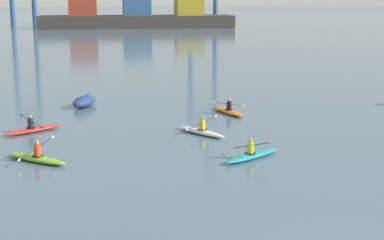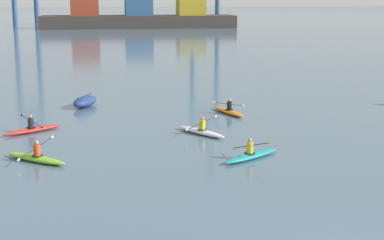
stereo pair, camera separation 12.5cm
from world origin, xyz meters
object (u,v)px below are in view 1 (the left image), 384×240
Objects in this scene: kayak_white at (201,131)px; kayak_red at (32,129)px; kayak_teal at (251,155)px; kayak_orange at (228,111)px; container_barge at (134,16)px; capsized_dinghy at (84,102)px; kayak_lime at (36,158)px.

kayak_white is 1.02× the size of kayak_red.
kayak_teal reaches higher than kayak_orange.
container_barge is 13.90× the size of kayak_white.
capsized_dinghy is at bearing 69.76° from kayak_red.
kayak_orange is (8.81, -3.61, -0.18)m from capsized_dinghy.
kayak_red is (-11.29, -103.08, -2.42)m from container_barge.
kayak_lime reaches higher than kayak_white.
kayak_white is at bearing -116.84° from kayak_orange.
capsized_dinghy is 0.89× the size of kayak_white.
kayak_teal is at bearing -60.56° from capsized_dinghy.
container_barge is 14.18× the size of kayak_red.
kayak_lime reaches higher than kayak_red.
capsized_dinghy is at bearing 157.73° from kayak_orange.
kayak_lime is 0.96× the size of kayak_teal.
kayak_lime is at bearing 173.95° from kayak_teal.
capsized_dinghy is 12.71m from kayak_lime.
capsized_dinghy is 15.60m from kayak_teal.
kayak_white is (-2.50, -104.87, -2.42)m from container_barge.
kayak_teal is at bearing -90.56° from container_barge.
kayak_lime reaches higher than kayak_orange.
kayak_white is at bearing 26.13° from kayak_lime.
kayak_white reaches higher than capsized_dinghy.
kayak_teal is 0.92× the size of kayak_orange.
kayak_red is at bearing -96.25° from container_barge.
kayak_red is at bearing -163.91° from kayak_orange.
kayak_teal is at bearing -33.31° from kayak_red.
kayak_teal is 12.21m from kayak_red.
kayak_white is at bearing -54.24° from capsized_dinghy.
kayak_teal reaches higher than capsized_dinghy.
container_barge reaches higher than capsized_dinghy.
kayak_white is at bearing 106.15° from kayak_teal.
kayak_teal is (1.42, -4.91, -0.00)m from kayak_white.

